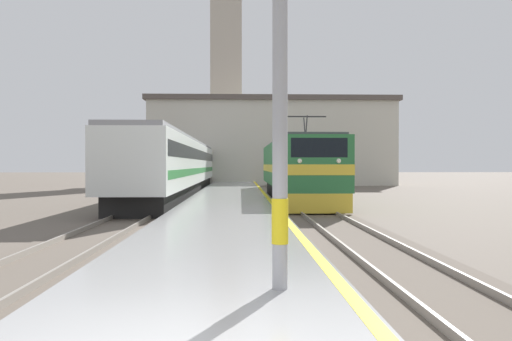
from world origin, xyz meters
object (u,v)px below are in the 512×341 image
clock_tower (226,55)px  locomotive_train (296,170)px  passenger_train (188,166)px  catenary_mast (295,3)px

clock_tower → locomotive_train: bearing=-81.7°
passenger_train → catenary_mast: bearing=-81.7°
catenary_mast → clock_tower: clock_tower is taller
passenger_train → clock_tower: size_ratio=1.46×
locomotive_train → clock_tower: clock_tower is taller
locomotive_train → catenary_mast: bearing=-96.5°
locomotive_train → catenary_mast: (-2.51, -22.11, 2.42)m
passenger_train → clock_tower: clock_tower is taller
catenary_mast → passenger_train: bearing=98.3°
locomotive_train → clock_tower: 36.81m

